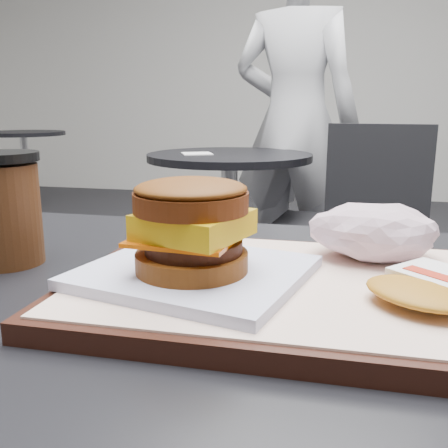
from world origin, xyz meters
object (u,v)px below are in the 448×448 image
Objects in this scene: breakfast_sandwich at (193,238)px; hash_brown at (437,289)px; coffee_cup at (4,210)px; neighbor_chair at (344,217)px; crumpled_wrapper at (373,231)px; neighbor_table at (229,200)px; patron at (295,123)px; serving_tray at (281,288)px.

hash_brown is (0.20, -0.01, -0.03)m from breakfast_sandwich.
hash_brown is 1.08× the size of coffee_cup.
hash_brown is at bearing -88.27° from neighbor_chair.
crumpled_wrapper reaches higher than neighbor_table.
patron is at bearing 86.12° from coffee_cup.
coffee_cup is at bearing 99.66° from patron.
neighbor_chair is at bearing 87.19° from serving_tray.
serving_tray is at bearing -6.96° from coffee_cup.
coffee_cup is (-0.44, 0.07, 0.03)m from hash_brown.
patron is (0.14, 2.04, 0.04)m from coffee_cup.
coffee_cup is at bearing 165.28° from breakfast_sandwich.
neighbor_table is 0.43× the size of patron.
neighbor_table is (-0.09, 1.61, -0.28)m from coffee_cup.
serving_tray is at bearing 108.30° from patron.
serving_tray is 0.32m from coffee_cup.
crumpled_wrapper is 2.02m from patron.
coffee_cup is 2.05m from patron.
hash_brown is 1.65m from neighbor_chair.
crumpled_wrapper is 1.02× the size of coffee_cup.
breakfast_sandwich is (-0.08, -0.02, 0.05)m from serving_tray.
serving_tray is 0.51× the size of neighbor_table.
neighbor_chair is (-0.05, 1.62, -0.29)m from hash_brown.
neighbor_chair is (0.48, -0.05, -0.04)m from neighbor_table.
coffee_cup is (-0.40, -0.04, 0.01)m from crumpled_wrapper.
crumpled_wrapper is at bearing 6.44° from coffee_cup.
hash_brown is 0.12m from crumpled_wrapper.
neighbor_table is at bearing 101.18° from breakfast_sandwich.
neighbor_table is at bearing 75.33° from patron.
neighbor_chair is (0.15, 1.62, -0.32)m from breakfast_sandwich.
hash_brown is 0.15× the size of neighbor_chair.
hash_brown is 1.06× the size of crumpled_wrapper.
breakfast_sandwich reaches higher than serving_tray.
hash_brown is at bearing -72.33° from neighbor_table.
neighbor_table is at bearing 93.38° from coffee_cup.
hash_brown is 1.78m from neighbor_table.
breakfast_sandwich is at bearing -14.72° from coffee_cup.
crumpled_wrapper is (0.16, 0.11, -0.01)m from breakfast_sandwich.
serving_tray is 2.98× the size of crumpled_wrapper.
breakfast_sandwich is at bearing -95.48° from neighbor_chair.
crumpled_wrapper is at bearing -72.58° from neighbor_table.
neighbor_chair is (0.08, 1.59, -0.27)m from serving_tray.
neighbor_chair is (0.39, 1.55, -0.32)m from coffee_cup.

